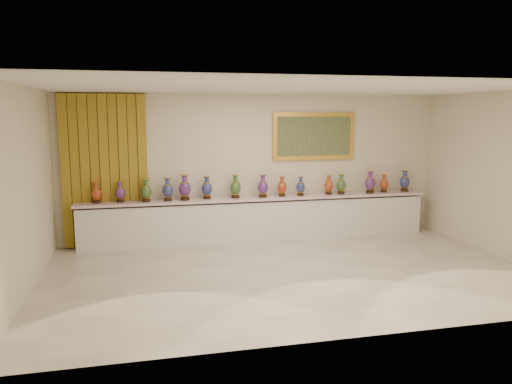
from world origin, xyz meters
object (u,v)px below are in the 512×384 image
vase_0 (96,194)px  vase_1 (120,193)px  counter (259,219)px  vase_2 (146,191)px

vase_0 → vase_1: size_ratio=0.99×
counter → vase_2: size_ratio=16.19×
vase_1 → vase_2: bearing=-6.9°
counter → vase_1: bearing=179.6°
vase_1 → vase_2: vase_2 is taller
counter → vase_0: 3.27m
vase_1 → vase_2: size_ratio=0.92×
vase_1 → counter: bearing=-0.4°
vase_0 → vase_2: vase_2 is taller
vase_2 → vase_0: bearing=177.0°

